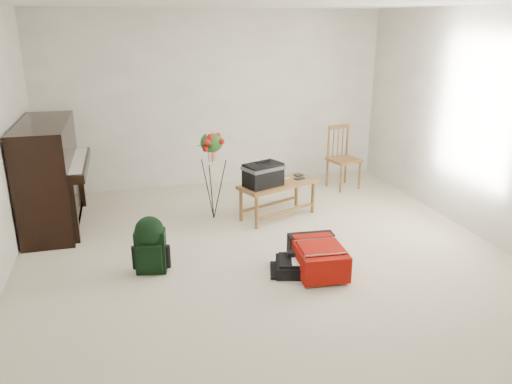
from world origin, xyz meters
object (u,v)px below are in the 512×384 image
object	(u,v)px
piano	(51,177)
green_backpack	(150,242)
dining_chair	(343,158)
black_duffel	(300,265)
flower_stand	(213,176)
red_suitcase	(316,255)
bench	(266,176)

from	to	relation	value
piano	green_backpack	world-z (taller)	piano
piano	dining_chair	distance (m)	3.96
black_duffel	flower_stand	distance (m)	1.77
piano	black_duffel	distance (m)	3.12
red_suitcase	black_duffel	size ratio (longest dim) A/B	1.27
piano	black_duffel	world-z (taller)	piano
red_suitcase	black_duffel	distance (m)	0.20
green_backpack	red_suitcase	bearing A→B (deg)	-2.05
piano	black_duffel	bearing A→B (deg)	-38.09
red_suitcase	flower_stand	size ratio (longest dim) A/B	0.62
bench	green_backpack	distance (m)	1.84
dining_chair	bench	bearing A→B (deg)	-160.72
green_backpack	dining_chair	bearing A→B (deg)	45.06
green_backpack	flower_stand	bearing A→B (deg)	66.49
black_duffel	green_backpack	bearing A→B (deg)	-179.75
bench	red_suitcase	size ratio (longest dim) A/B	1.54
bench	black_duffel	bearing A→B (deg)	-114.49
red_suitcase	black_duffel	xyz separation A→B (m)	(-0.18, -0.03, -0.08)
black_duffel	flower_stand	size ratio (longest dim) A/B	0.49
dining_chair	green_backpack	xyz separation A→B (m)	(-2.90, -1.97, -0.13)
red_suitcase	flower_stand	world-z (taller)	flower_stand
black_duffel	flower_stand	world-z (taller)	flower_stand
dining_chair	red_suitcase	bearing A→B (deg)	-132.25
dining_chair	piano	bearing A→B (deg)	174.10
red_suitcase	green_backpack	xyz separation A→B (m)	(-1.57, 0.36, 0.16)
flower_stand	black_duffel	bearing A→B (deg)	-79.02
green_backpack	bench	bearing A→B (deg)	47.22
bench	red_suitcase	world-z (taller)	bench
dining_chair	red_suitcase	world-z (taller)	dining_chair
piano	green_backpack	size ratio (longest dim) A/B	2.63
green_backpack	black_duffel	bearing A→B (deg)	-4.61
dining_chair	black_duffel	xyz separation A→B (m)	(-1.51, -2.35, -0.37)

